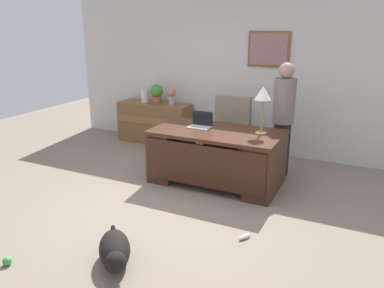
{
  "coord_description": "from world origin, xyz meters",
  "views": [
    {
      "loc": [
        2.18,
        -3.98,
        2.25
      ],
      "look_at": [
        0.1,
        0.3,
        0.75
      ],
      "focal_mm": 36.0,
      "sensor_mm": 36.0,
      "label": 1
    }
  ],
  "objects": [
    {
      "name": "person_standing",
      "position": [
        0.96,
        1.65,
        0.88
      ],
      "size": [
        0.32,
        0.32,
        1.71
      ],
      "color": "#262323",
      "rests_on": "ground_plane"
    },
    {
      "name": "dog_toy_ball",
      "position": [
        -0.84,
        -1.87,
        0.04
      ],
      "size": [
        0.09,
        0.09,
        0.09
      ],
      "primitive_type": "sphere",
      "color": "green",
      "rests_on": "ground_plane"
    },
    {
      "name": "back_wall",
      "position": [
        0.0,
        2.6,
        1.35
      ],
      "size": [
        7.0,
        0.16,
        2.7
      ],
      "color": "silver",
      "rests_on": "ground_plane"
    },
    {
      "name": "desk",
      "position": [
        0.2,
        0.88,
        0.43
      ],
      "size": [
        1.83,
        0.99,
        0.79
      ],
      "color": "#422316",
      "rests_on": "ground_plane"
    },
    {
      "name": "credenza",
      "position": [
        -1.65,
        2.25,
        0.39
      ],
      "size": [
        1.42,
        0.5,
        0.78
      ],
      "color": "brown",
      "rests_on": "ground_plane"
    },
    {
      "name": "ground_plane",
      "position": [
        0.0,
        0.0,
        0.0
      ],
      "size": [
        12.0,
        12.0,
        0.0
      ],
      "primitive_type": "plane",
      "color": "gray"
    },
    {
      "name": "desk_lamp",
      "position": [
        0.81,
        1.02,
        1.31
      ],
      "size": [
        0.22,
        0.22,
        0.66
      ],
      "color": "#9E8447",
      "rests_on": "desk"
    },
    {
      "name": "potted_plant",
      "position": [
        -1.59,
        2.25,
        0.98
      ],
      "size": [
        0.24,
        0.24,
        0.36
      ],
      "color": "brown",
      "rests_on": "credenza"
    },
    {
      "name": "vase_empty",
      "position": [
        -1.86,
        2.25,
        0.9
      ],
      "size": [
        0.15,
        0.15,
        0.24
      ],
      "primitive_type": "cylinder",
      "color": "silver",
      "rests_on": "credenza"
    },
    {
      "name": "vase_with_flowers",
      "position": [
        -1.27,
        2.25,
        0.97
      ],
      "size": [
        0.17,
        0.17,
        0.32
      ],
      "color": "#9295B5",
      "rests_on": "credenza"
    },
    {
      "name": "dog_toy_bone",
      "position": [
        1.09,
        -0.4,
        0.03
      ],
      "size": [
        0.12,
        0.17,
        0.05
      ],
      "primitive_type": "ellipsoid",
      "rotation": [
        0.0,
        0.0,
        4.2
      ],
      "color": "beige",
      "rests_on": "ground_plane"
    },
    {
      "name": "laptop",
      "position": [
        -0.09,
        0.99,
        0.85
      ],
      "size": [
        0.32,
        0.22,
        0.22
      ],
      "color": "#B2B5BA",
      "rests_on": "desk"
    },
    {
      "name": "dog_lying",
      "position": [
        0.1,
        -1.4,
        0.16
      ],
      "size": [
        0.59,
        0.63,
        0.3
      ],
      "color": "black",
      "rests_on": "ground_plane"
    },
    {
      "name": "armchair",
      "position": [
        0.08,
        1.75,
        0.49
      ],
      "size": [
        0.6,
        0.59,
        1.11
      ],
      "color": "gray",
      "rests_on": "ground_plane"
    }
  ]
}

